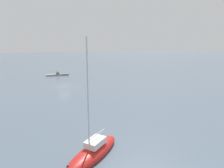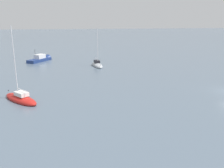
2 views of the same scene
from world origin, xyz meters
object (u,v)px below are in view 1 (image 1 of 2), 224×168
(person_seated_brown_right, at_px, (57,73))
(umbrella_open_green, at_px, (58,71))
(sailboat_red_mid, at_px, (93,152))
(person_seated_grey_left, at_px, (59,73))

(person_seated_brown_right, distance_m, umbrella_open_green, 0.89)
(person_seated_brown_right, relative_size, sailboat_red_mid, 0.07)
(person_seated_brown_right, xyz_separation_m, umbrella_open_green, (-0.26, -0.10, 0.85))
(person_seated_brown_right, bearing_deg, person_seated_grey_left, 158.87)
(person_seated_grey_left, height_order, sailboat_red_mid, sailboat_red_mid)
(person_seated_brown_right, relative_size, umbrella_open_green, 0.58)
(person_seated_grey_left, xyz_separation_m, person_seated_brown_right, (0.56, -0.10, 0.00))
(person_seated_grey_left, bearing_deg, sailboat_red_mid, 77.11)
(person_seated_grey_left, distance_m, umbrella_open_green, 0.92)
(sailboat_red_mid, bearing_deg, person_seated_brown_right, -41.64)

